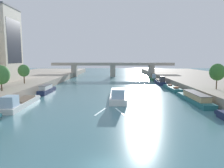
{
  "coord_description": "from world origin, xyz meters",
  "views": [
    {
      "loc": [
        0.62,
        -17.79,
        9.83
      ],
      "look_at": [
        0.0,
        49.36,
        1.62
      ],
      "focal_mm": 33.42,
      "sensor_mm": 36.0,
      "label": 1
    }
  ],
  "objects_px": {
    "moored_boat_right_midway": "(160,81)",
    "tree_right_far": "(217,72)",
    "barge_midriver": "(118,95)",
    "moored_boat_left_near": "(20,102)",
    "moored_boat_left_upstream": "(47,90)",
    "bridge_far": "(113,68)",
    "tree_left_second": "(1,75)",
    "tree_left_midway": "(24,71)",
    "moored_boat_right_far": "(153,78)",
    "moored_boat_right_end": "(195,98)",
    "moored_boat_right_gap_after": "(172,88)"
  },
  "relations": [
    {
      "from": "moored_boat_left_upstream",
      "to": "moored_boat_right_gap_after",
      "type": "height_order",
      "value": "moored_boat_left_upstream"
    },
    {
      "from": "barge_midriver",
      "to": "moored_boat_right_end",
      "type": "xyz_separation_m",
      "value": [
        17.18,
        -4.58,
        -0.0
      ]
    },
    {
      "from": "tree_left_midway",
      "to": "moored_boat_right_end",
      "type": "bearing_deg",
      "value": -19.62
    },
    {
      "from": "tree_left_midway",
      "to": "bridge_far",
      "type": "relative_size",
      "value": 0.09
    },
    {
      "from": "moored_boat_left_upstream",
      "to": "moored_boat_right_gap_after",
      "type": "xyz_separation_m",
      "value": [
        37.52,
        6.29,
        -0.45
      ]
    },
    {
      "from": "moored_boat_right_end",
      "to": "moored_boat_right_gap_after",
      "type": "xyz_separation_m",
      "value": [
        0.09,
        18.69,
        -0.4
      ]
    },
    {
      "from": "moored_boat_left_upstream",
      "to": "tree_left_midway",
      "type": "bearing_deg",
      "value": 154.56
    },
    {
      "from": "moored_boat_left_near",
      "to": "moored_boat_right_end",
      "type": "xyz_separation_m",
      "value": [
        37.53,
        4.44,
        0.1
      ]
    },
    {
      "from": "barge_midriver",
      "to": "bridge_far",
      "type": "bearing_deg",
      "value": 91.49
    },
    {
      "from": "moored_boat_right_far",
      "to": "tree_right_far",
      "type": "height_order",
      "value": "tree_right_far"
    },
    {
      "from": "tree_left_midway",
      "to": "bridge_far",
      "type": "distance_m",
      "value": 57.8
    },
    {
      "from": "moored_boat_right_midway",
      "to": "tree_left_midway",
      "type": "distance_m",
      "value": 48.97
    },
    {
      "from": "barge_midriver",
      "to": "moored_boat_left_upstream",
      "type": "distance_m",
      "value": 21.7
    },
    {
      "from": "tree_right_far",
      "to": "moored_boat_right_gap_after",
      "type": "bearing_deg",
      "value": 116.63
    },
    {
      "from": "tree_right_far",
      "to": "barge_midriver",
      "type": "bearing_deg",
      "value": -179.42
    },
    {
      "from": "tree_right_far",
      "to": "moored_boat_right_far",
      "type": "bearing_deg",
      "value": 99.41
    },
    {
      "from": "moored_boat_left_upstream",
      "to": "bridge_far",
      "type": "bearing_deg",
      "value": 71.35
    },
    {
      "from": "moored_boat_right_end",
      "to": "moored_boat_right_gap_after",
      "type": "distance_m",
      "value": 18.7
    },
    {
      "from": "moored_boat_right_far",
      "to": "moored_boat_left_near",
      "type": "bearing_deg",
      "value": -124.58
    },
    {
      "from": "moored_boat_right_end",
      "to": "tree_right_far",
      "type": "xyz_separation_m",
      "value": [
        7.04,
        4.83,
        5.57
      ]
    },
    {
      "from": "moored_boat_right_midway",
      "to": "tree_right_far",
      "type": "distance_m",
      "value": 31.15
    },
    {
      "from": "tree_left_second",
      "to": "moored_boat_right_gap_after",
      "type": "bearing_deg",
      "value": 20.88
    },
    {
      "from": "moored_boat_right_end",
      "to": "tree_right_far",
      "type": "height_order",
      "value": "tree_right_far"
    },
    {
      "from": "moored_boat_right_midway",
      "to": "moored_boat_right_far",
      "type": "distance_m",
      "value": 14.89
    },
    {
      "from": "moored_boat_right_end",
      "to": "tree_left_second",
      "type": "height_order",
      "value": "tree_left_second"
    },
    {
      "from": "moored_boat_right_midway",
      "to": "moored_boat_right_end",
      "type": "bearing_deg",
      "value": -89.58
    },
    {
      "from": "moored_boat_left_near",
      "to": "moored_boat_right_far",
      "type": "height_order",
      "value": "moored_boat_left_near"
    },
    {
      "from": "barge_midriver",
      "to": "moored_boat_left_near",
      "type": "bearing_deg",
      "value": -156.07
    },
    {
      "from": "moored_boat_left_near",
      "to": "bridge_far",
      "type": "height_order",
      "value": "bridge_far"
    },
    {
      "from": "tree_left_midway",
      "to": "moored_boat_right_far",
      "type": "bearing_deg",
      "value": 36.54
    },
    {
      "from": "moored_boat_left_upstream",
      "to": "tree_right_far",
      "type": "xyz_separation_m",
      "value": [
        44.47,
        -7.57,
        5.52
      ]
    },
    {
      "from": "moored_boat_right_gap_after",
      "to": "tree_left_second",
      "type": "height_order",
      "value": "tree_left_second"
    },
    {
      "from": "tree_right_far",
      "to": "bridge_far",
      "type": "distance_m",
      "value": 67.83
    },
    {
      "from": "moored_boat_right_far",
      "to": "tree_right_far",
      "type": "distance_m",
      "value": 45.61
    },
    {
      "from": "barge_midriver",
      "to": "moored_boat_right_far",
      "type": "xyz_separation_m",
      "value": [
        16.83,
        44.9,
        -0.1
      ]
    },
    {
      "from": "moored_boat_left_upstream",
      "to": "moored_boat_right_midway",
      "type": "distance_m",
      "value": 43.29
    },
    {
      "from": "tree_right_far",
      "to": "bridge_far",
      "type": "xyz_separation_m",
      "value": [
        -25.87,
        62.68,
        -1.63
      ]
    },
    {
      "from": "moored_boat_right_end",
      "to": "bridge_far",
      "type": "relative_size",
      "value": 0.25
    },
    {
      "from": "tree_left_second",
      "to": "bridge_far",
      "type": "height_order",
      "value": "tree_left_second"
    },
    {
      "from": "moored_boat_left_upstream",
      "to": "moored_boat_right_far",
      "type": "relative_size",
      "value": 1.04
    },
    {
      "from": "moored_boat_right_gap_after",
      "to": "tree_left_second",
      "type": "relative_size",
      "value": 2.28
    },
    {
      "from": "barge_midriver",
      "to": "moored_boat_right_end",
      "type": "height_order",
      "value": "barge_midriver"
    },
    {
      "from": "moored_boat_right_gap_after",
      "to": "bridge_far",
      "type": "distance_m",
      "value": 52.53
    },
    {
      "from": "tree_left_second",
      "to": "moored_boat_right_end",
      "type": "bearing_deg",
      "value": -2.2
    },
    {
      "from": "moored_boat_left_near",
      "to": "moored_boat_right_end",
      "type": "relative_size",
      "value": 0.93
    },
    {
      "from": "moored_boat_left_near",
      "to": "moored_boat_right_midway",
      "type": "relative_size",
      "value": 1.12
    },
    {
      "from": "moored_boat_right_far",
      "to": "bridge_far",
      "type": "distance_m",
      "value": 26.12
    },
    {
      "from": "tree_left_second",
      "to": "moored_boat_left_upstream",
      "type": "bearing_deg",
      "value": 56.78
    },
    {
      "from": "tree_left_second",
      "to": "bridge_far",
      "type": "bearing_deg",
      "value": 68.74
    },
    {
      "from": "tree_left_second",
      "to": "tree_right_far",
      "type": "height_order",
      "value": "tree_right_far"
    }
  ]
}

